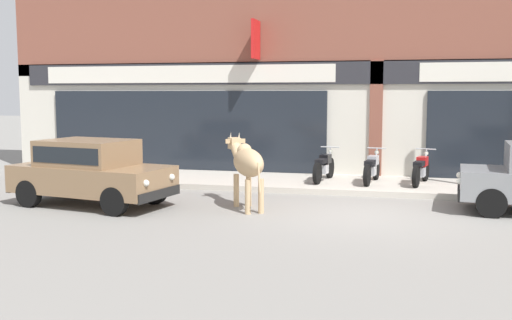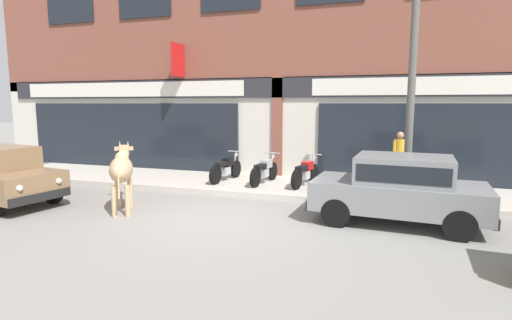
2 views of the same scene
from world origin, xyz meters
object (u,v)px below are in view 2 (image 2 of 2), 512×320
object	(u,v)px
cow	(122,169)
utility_pole	(412,83)
motorcycle_2	(305,172)
pedestrian	(399,153)
motorcycle_0	(226,168)
car_0	(400,186)
motorcycle_1	(264,171)

from	to	relation	value
cow	utility_pole	distance (m)	7.16
motorcycle_2	utility_pole	size ratio (longest dim) A/B	0.31
pedestrian	utility_pole	size ratio (longest dim) A/B	0.28
motorcycle_0	motorcycle_2	size ratio (longest dim) A/B	1.01
motorcycle_2	utility_pole	distance (m)	3.87
pedestrian	car_0	bearing A→B (deg)	-91.21
car_0	motorcycle_1	bearing A→B (deg)	145.47
cow	motorcycle_2	xyz separation A→B (m)	(3.69, 3.61, -0.48)
pedestrian	utility_pole	world-z (taller)	utility_pole
pedestrian	motorcycle_2	bearing A→B (deg)	-165.97
motorcycle_0	car_0	bearing A→B (deg)	-27.56
motorcycle_0	motorcycle_1	bearing A→B (deg)	-1.43
car_0	motorcycle_0	world-z (taller)	car_0
utility_pole	motorcycle_2	bearing A→B (deg)	157.06
motorcycle_0	cow	bearing A→B (deg)	-108.30
motorcycle_2	utility_pole	xyz separation A→B (m)	(2.73, -1.16, 2.49)
motorcycle_2	cow	bearing A→B (deg)	-135.62
car_0	pedestrian	world-z (taller)	pedestrian
cow	motorcycle_1	world-z (taller)	cow
motorcycle_1	pedestrian	world-z (taller)	pedestrian
motorcycle_0	pedestrian	bearing A→B (deg)	7.66
motorcycle_2	utility_pole	world-z (taller)	utility_pole
motorcycle_1	utility_pole	xyz separation A→B (m)	(3.98, -1.09, 2.49)
motorcycle_0	motorcycle_2	xyz separation A→B (m)	(2.51, 0.04, 0.00)
cow	pedestrian	world-z (taller)	pedestrian
motorcycle_1	pedestrian	distance (m)	3.95
cow	motorcycle_0	world-z (taller)	cow
car_0	motorcycle_2	world-z (taller)	car_0
motorcycle_1	pedestrian	size ratio (longest dim) A/B	1.13
motorcycle_1	motorcycle_2	bearing A→B (deg)	3.16
cow	motorcycle_1	distance (m)	4.33
pedestrian	motorcycle_1	bearing A→B (deg)	-169.42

